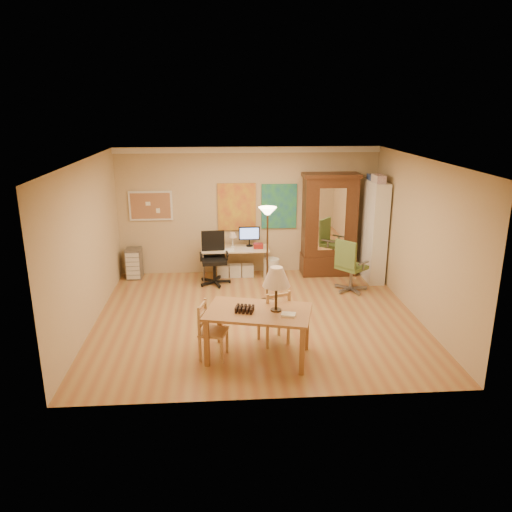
{
  "coord_description": "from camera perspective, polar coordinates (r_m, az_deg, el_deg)",
  "views": [
    {
      "loc": [
        -0.59,
        -7.92,
        3.54
      ],
      "look_at": [
        0.0,
        0.3,
        1.02
      ],
      "focal_mm": 35.0,
      "sensor_mm": 36.0,
      "label": 1
    }
  ],
  "objects": [
    {
      "name": "ladder_chair_left",
      "position": [
        7.29,
        -5.1,
        -8.65
      ],
      "size": [
        0.46,
        0.47,
        0.84
      ],
      "color": "#A67A4B",
      "rests_on": "floor"
    },
    {
      "name": "wastebin",
      "position": [
        10.54,
        1.76,
        -1.43
      ],
      "size": [
        0.34,
        0.34,
        0.42
      ],
      "primitive_type": "cylinder",
      "color": "silver",
      "rests_on": "floor"
    },
    {
      "name": "torchiere_lamp",
      "position": [
        8.91,
        1.32,
        3.36
      ],
      "size": [
        0.33,
        0.33,
        1.79
      ],
      "color": "#452F1B",
      "rests_on": "floor"
    },
    {
      "name": "dining_table",
      "position": [
        7.05,
        1.02,
        -5.21
      ],
      "size": [
        1.64,
        1.22,
        1.38
      ],
      "color": "brown",
      "rests_on": "floor"
    },
    {
      "name": "armoire",
      "position": [
        10.73,
        8.32,
        2.83
      ],
      "size": [
        1.18,
        0.56,
        2.17
      ],
      "color": "#381E0F",
      "rests_on": "floor"
    },
    {
      "name": "bookshelf",
      "position": [
        10.52,
        13.38,
        2.7
      ],
      "size": [
        0.31,
        0.82,
        2.06
      ],
      "color": "white",
      "rests_on": "floor"
    },
    {
      "name": "computer_desk",
      "position": [
        10.56,
        -2.26,
        -0.36
      ],
      "size": [
        1.41,
        0.62,
        1.07
      ],
      "color": "beige",
      "rests_on": "floor"
    },
    {
      "name": "ladder_chair_back",
      "position": [
        7.66,
        2.1,
        -7.11
      ],
      "size": [
        0.51,
        0.5,
        0.88
      ],
      "color": "#A67A4B",
      "rests_on": "floor"
    },
    {
      "name": "office_chair_black",
      "position": [
        10.24,
        -4.79,
        -1.6
      ],
      "size": [
        0.66,
        0.66,
        1.06
      ],
      "color": "black",
      "rests_on": "floor"
    },
    {
      "name": "floor",
      "position": [
        8.7,
        0.13,
        -7.01
      ],
      "size": [
        5.5,
        5.5,
        0.0
      ],
      "primitive_type": "plane",
      "color": "#A26439",
      "rests_on": "ground"
    },
    {
      "name": "art_panel_right",
      "position": [
        10.67,
        2.65,
        5.69
      ],
      "size": [
        0.75,
        0.04,
        0.95
      ],
      "primitive_type": "cube",
      "color": "#226A88",
      "rests_on": "floor"
    },
    {
      "name": "office_chair_green",
      "position": [
        9.95,
        10.68,
        -2.42
      ],
      "size": [
        0.68,
        0.68,
        1.06
      ],
      "color": "slate",
      "rests_on": "floor"
    },
    {
      "name": "corkboard",
      "position": [
        10.69,
        -11.95,
        5.63
      ],
      "size": [
        0.9,
        0.04,
        0.62
      ],
      "primitive_type": "cube",
      "color": "#9E6C4A",
      "rests_on": "floor"
    },
    {
      "name": "crown_molding",
      "position": [
        10.44,
        -0.88,
        12.05
      ],
      "size": [
        5.5,
        0.08,
        0.12
      ],
      "primitive_type": "cube",
      "color": "white",
      "rests_on": "floor"
    },
    {
      "name": "drawer_cart",
      "position": [
        10.82,
        -13.76,
        -0.82
      ],
      "size": [
        0.32,
        0.38,
        0.64
      ],
      "color": "slate",
      "rests_on": "floor"
    },
    {
      "name": "art_panel_left",
      "position": [
        10.61,
        -2.21,
        5.62
      ],
      "size": [
        0.8,
        0.04,
        1.0
      ],
      "primitive_type": "cube",
      "color": "yellow",
      "rests_on": "floor"
    }
  ]
}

